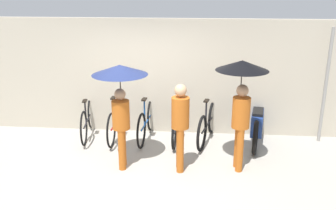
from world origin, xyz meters
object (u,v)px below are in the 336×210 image
parked_bicycle_2 (147,121)px  parked_bicycle_3 (177,124)px  parked_bicycle_0 (88,119)px  pedestrian_center (180,121)px  parked_bicycle_4 (208,124)px  parked_bicycle_1 (116,121)px  pedestrian_leading (120,88)px  pedestrian_trailing (242,87)px  motorcycle (257,124)px

parked_bicycle_2 → parked_bicycle_3: bearing=-88.6°
parked_bicycle_0 → pedestrian_center: 2.67m
parked_bicycle_0 → parked_bicycle_4: size_ratio=1.00×
parked_bicycle_1 → pedestrian_leading: size_ratio=0.90×
parked_bicycle_0 → pedestrian_leading: bearing=-149.5°
pedestrian_trailing → motorcycle: 1.77m
pedestrian_trailing → pedestrian_center: bearing=-175.4°
parked_bicycle_2 → pedestrian_leading: bearing=172.7°
pedestrian_leading → pedestrian_trailing: pedestrian_trailing is taller
parked_bicycle_4 → pedestrian_trailing: 1.75m
motorcycle → parked_bicycle_2: bearing=100.6°
parked_bicycle_4 → pedestrian_leading: 2.36m
parked_bicycle_3 → pedestrian_center: (0.15, -1.40, 0.59)m
pedestrian_center → motorcycle: pedestrian_center is taller
pedestrian_leading → pedestrian_trailing: size_ratio=0.95×
parked_bicycle_1 → parked_bicycle_3: 1.34m
parked_bicycle_2 → pedestrian_trailing: 2.54m
pedestrian_center → pedestrian_trailing: size_ratio=0.81×
parked_bicycle_2 → motorcycle: size_ratio=0.88×
parked_bicycle_0 → parked_bicycle_1: size_ratio=1.02×
parked_bicycle_2 → pedestrian_center: (0.82, -1.43, 0.56)m
pedestrian_center → motorcycle: 2.21m
parked_bicycle_1 → pedestrian_center: bearing=-133.2°
parked_bicycle_1 → parked_bicycle_0: bearing=83.8°
parked_bicycle_3 → motorcycle: parked_bicycle_3 is taller
pedestrian_leading → motorcycle: 3.20m
parked_bicycle_4 → parked_bicycle_0: bearing=101.9°
parked_bicycle_0 → parked_bicycle_2: (1.34, -0.03, 0.00)m
pedestrian_center → parked_bicycle_2: bearing=113.8°
pedestrian_leading → pedestrian_trailing: 2.16m
parked_bicycle_2 → parked_bicycle_3: (0.67, -0.03, -0.03)m
pedestrian_trailing → pedestrian_leading: bearing=176.6°
parked_bicycle_0 → pedestrian_trailing: 3.66m
parked_bicycle_3 → pedestrian_leading: bearing=146.4°
parked_bicycle_0 → parked_bicycle_1: 0.68m
parked_bicycle_3 → pedestrian_leading: 1.98m
parked_bicycle_0 → parked_bicycle_2: parked_bicycle_0 is taller
parked_bicycle_1 → pedestrian_leading: (0.41, -1.29, 1.13)m
parked_bicycle_2 → pedestrian_center: 1.74m
pedestrian_leading → pedestrian_center: bearing=-12.0°
parked_bicycle_0 → pedestrian_center: size_ratio=1.08×
pedestrian_center → pedestrian_leading: bearing=168.8°
parked_bicycle_3 → pedestrian_leading: size_ratio=0.87×
pedestrian_leading → parked_bicycle_1: bearing=100.6°
parked_bicycle_1 → parked_bicycle_4: bearing=-90.3°
pedestrian_center → motorcycle: bearing=36.0°
parked_bicycle_0 → pedestrian_trailing: size_ratio=0.87×
motorcycle → parked_bicycle_3: bearing=101.7°
parked_bicycle_1 → motorcycle: bearing=-89.5°
parked_bicycle_0 → parked_bicycle_2: 1.35m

